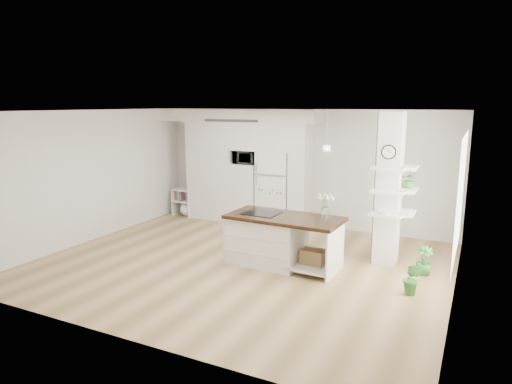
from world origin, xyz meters
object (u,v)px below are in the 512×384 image
Objects in this scene: kitchen_island at (273,238)px; floor_plant_a at (412,279)px; refrigerator at (276,189)px; bookshelf at (185,204)px.

floor_plant_a is (2.44, -0.33, -0.21)m from kitchen_island.
refrigerator is 3.41× the size of floor_plant_a.
refrigerator is 2.57× the size of bookshelf.
refrigerator is 2.52m from bookshelf.
bookshelf is 6.45m from floor_plant_a.
refrigerator reaches higher than kitchen_island.
refrigerator is 0.86× the size of kitchen_island.
kitchen_island is 3.98× the size of floor_plant_a.
bookshelf is (-3.47, 2.25, -0.17)m from kitchen_island.
kitchen_island reaches higher than floor_plant_a.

